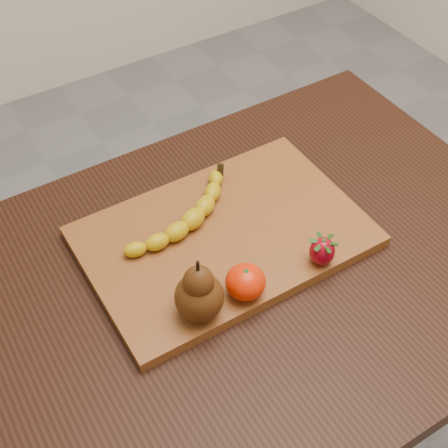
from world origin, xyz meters
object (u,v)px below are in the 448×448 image
table (243,304)px  cutting_board (224,236)px  mandarin (246,282)px  pear (199,288)px

table → cutting_board: 0.13m
table → mandarin: 0.16m
table → mandarin: mandarin is taller
cutting_board → pear: (-0.11, -0.11, 0.07)m
table → pear: (-0.11, -0.05, 0.17)m
cutting_board → table: bearing=-92.6°
table → pear: size_ratio=8.99×
cutting_board → mandarin: bearing=-106.8°
table → pear: bearing=-155.7°
pear → mandarin: pear is taller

